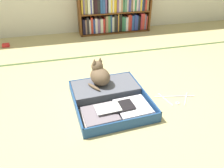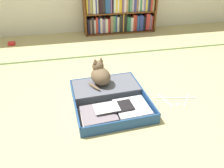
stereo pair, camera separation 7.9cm
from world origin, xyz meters
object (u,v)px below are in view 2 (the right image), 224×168
black_cat (100,75)px  clothes_hanger (176,100)px  bookshelf (120,13)px  small_red_pouch (12,44)px  open_suitcase (109,97)px

black_cat → clothes_hanger: 0.81m
bookshelf → clothes_hanger: (0.05, -2.17, -0.34)m
black_cat → bookshelf: bearing=70.3°
clothes_hanger → small_red_pouch: (-1.86, 1.91, 0.02)m
bookshelf → small_red_pouch: size_ratio=12.61×
black_cat → clothes_hanger: black_cat is taller
open_suitcase → clothes_hanger: bearing=-11.7°
bookshelf → small_red_pouch: (-1.81, -0.26, -0.32)m
bookshelf → clothes_hanger: size_ratio=3.06×
clothes_hanger → open_suitcase: bearing=168.3°
black_cat → small_red_pouch: 1.96m
bookshelf → black_cat: 1.97m
open_suitcase → clothes_hanger: 0.67m
bookshelf → small_red_pouch: bearing=-171.7°
black_cat → small_red_pouch: size_ratio=3.01×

